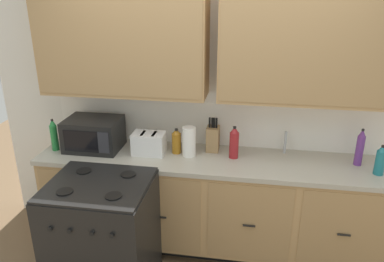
# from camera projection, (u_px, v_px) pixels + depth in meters

# --- Properties ---
(wall_unit) EXTENTS (4.14, 0.40, 2.46)m
(wall_unit) POSITION_uv_depth(u_px,v_px,m) (214.00, 68.00, 3.20)
(wall_unit) COLOR white
(wall_unit) RESTS_ON ground_plane
(counter_run) EXTENTS (2.97, 0.64, 0.91)m
(counter_run) POSITION_uv_depth(u_px,v_px,m) (209.00, 202.00, 3.45)
(counter_run) COLOR black
(counter_run) RESTS_ON ground_plane
(stove_range) EXTENTS (0.76, 0.68, 0.95)m
(stove_range) POSITION_uv_depth(u_px,v_px,m) (103.00, 236.00, 2.98)
(stove_range) COLOR black
(stove_range) RESTS_ON ground_plane
(microwave) EXTENTS (0.48, 0.37, 0.28)m
(microwave) POSITION_uv_depth(u_px,v_px,m) (94.00, 134.00, 3.43)
(microwave) COLOR black
(microwave) RESTS_ON counter_run
(toaster) EXTENTS (0.28, 0.18, 0.19)m
(toaster) POSITION_uv_depth(u_px,v_px,m) (149.00, 143.00, 3.34)
(toaster) COLOR white
(toaster) RESTS_ON counter_run
(knife_block) EXTENTS (0.11, 0.14, 0.31)m
(knife_block) POSITION_uv_depth(u_px,v_px,m) (213.00, 138.00, 3.40)
(knife_block) COLOR #9C794E
(knife_block) RESTS_ON counter_run
(sink_faucet) EXTENTS (0.02, 0.02, 0.20)m
(sink_faucet) POSITION_uv_depth(u_px,v_px,m) (285.00, 142.00, 3.35)
(sink_faucet) COLOR #B2B5BA
(sink_faucet) RESTS_ON counter_run
(paper_towel_roll) EXTENTS (0.12, 0.12, 0.26)m
(paper_towel_roll) POSITION_uv_depth(u_px,v_px,m) (189.00, 142.00, 3.29)
(paper_towel_roll) COLOR white
(paper_towel_roll) RESTS_ON counter_run
(bottle_teal) EXTENTS (0.08, 0.08, 0.25)m
(bottle_teal) POSITION_uv_depth(u_px,v_px,m) (380.00, 160.00, 2.97)
(bottle_teal) COLOR #1E707A
(bottle_teal) RESTS_ON counter_run
(bottle_violet) EXTENTS (0.06, 0.06, 0.31)m
(bottle_violet) POSITION_uv_depth(u_px,v_px,m) (360.00, 148.00, 3.11)
(bottle_violet) COLOR #663384
(bottle_violet) RESTS_ON counter_run
(bottle_green) EXTENTS (0.06, 0.06, 0.29)m
(bottle_green) POSITION_uv_depth(u_px,v_px,m) (54.00, 135.00, 3.39)
(bottle_green) COLOR #237A38
(bottle_green) RESTS_ON counter_run
(bottle_red) EXTENTS (0.08, 0.08, 0.28)m
(bottle_red) POSITION_uv_depth(u_px,v_px,m) (234.00, 143.00, 3.25)
(bottle_red) COLOR maroon
(bottle_red) RESTS_ON counter_run
(bottle_amber) EXTENTS (0.08, 0.08, 0.23)m
(bottle_amber) POSITION_uv_depth(u_px,v_px,m) (177.00, 141.00, 3.35)
(bottle_amber) COLOR #9E6619
(bottle_amber) RESTS_ON counter_run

